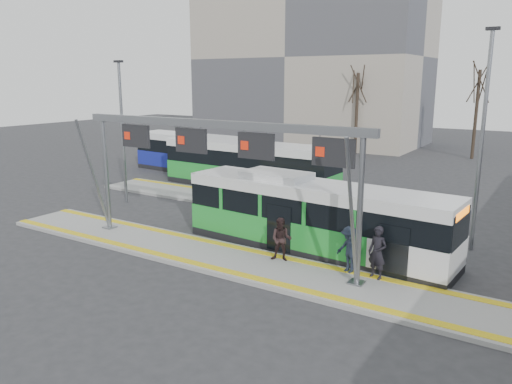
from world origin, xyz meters
TOP-DOWN VIEW (x-y plane):
  - ground at (0.00, 0.00)m, footprint 120.00×120.00m
  - platform_main at (0.00, 0.00)m, footprint 22.00×3.00m
  - platform_second at (-4.00, 8.00)m, footprint 20.00×3.00m
  - tactile_main at (0.00, 0.00)m, footprint 22.00×2.65m
  - tactile_second at (-4.00, 9.15)m, footprint 20.00×0.35m
  - gantry at (-0.35, 0.25)m, footprint 13.00×1.68m
  - apartment_block at (-14.00, 36.00)m, footprint 24.50×12.50m
  - hero_bus at (2.64, 2.85)m, footprint 11.33×3.10m
  - bg_bus_green at (-6.11, 11.42)m, footprint 11.93×2.93m
  - bg_bus_blue at (-12.28, 14.01)m, footprint 10.93×3.10m
  - passenger_a at (5.90, 1.10)m, footprint 0.76×0.60m
  - passenger_b at (2.29, 0.84)m, footprint 0.96×0.84m
  - passenger_c at (4.88, 1.10)m, footprint 1.24×1.00m
  - tree_left at (-6.09, 29.64)m, footprint 1.40×1.40m
  - tree_mid at (3.78, 32.21)m, footprint 1.40×1.40m
  - tree_far at (-18.88, 31.64)m, footprint 1.40×1.40m
  - lamp_west at (-9.98, 4.61)m, footprint 0.50×0.25m
  - lamp_east at (8.06, 6.47)m, footprint 0.50×0.25m

SIDE VIEW (x-z plane):
  - ground at x=0.00m, z-range 0.00..0.00m
  - platform_main at x=0.00m, z-range 0.00..0.15m
  - platform_second at x=-4.00m, z-range 0.00..0.15m
  - tactile_main at x=0.00m, z-range 0.15..0.17m
  - tactile_second at x=-4.00m, z-range 0.15..0.17m
  - passenger_b at x=2.29m, z-range 0.15..1.81m
  - passenger_c at x=4.88m, z-range 0.15..1.82m
  - passenger_a at x=5.90m, z-range 0.15..2.00m
  - bg_bus_blue at x=-12.28m, z-range -0.02..2.80m
  - hero_bus at x=2.64m, z-range -0.13..2.95m
  - bg_bus_green at x=-6.11m, z-range -0.02..2.94m
  - lamp_west at x=-9.98m, z-range 0.24..8.07m
  - gantry at x=-0.35m, z-range 1.70..6.90m
  - lamp_east at x=8.06m, z-range 0.24..8.99m
  - tree_far at x=-18.88m, z-range 2.12..10.34m
  - tree_left at x=-6.09m, z-range 2.17..10.56m
  - tree_mid at x=3.78m, z-range 2.24..10.89m
  - apartment_block at x=-14.00m, z-range 0.01..18.41m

